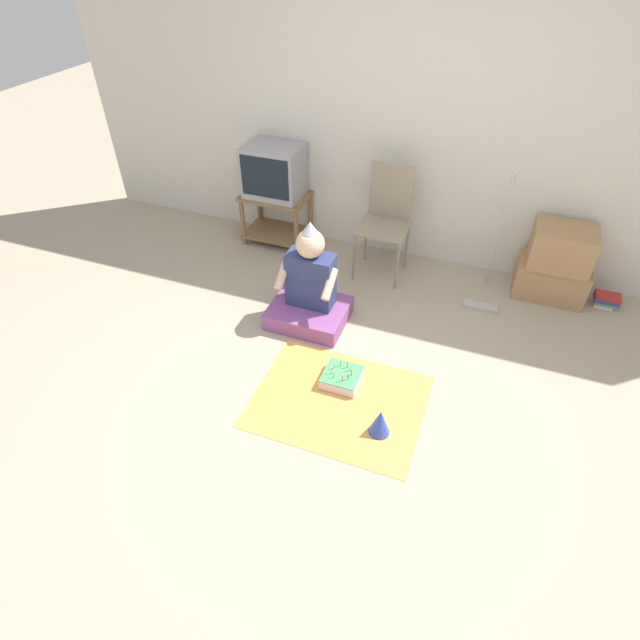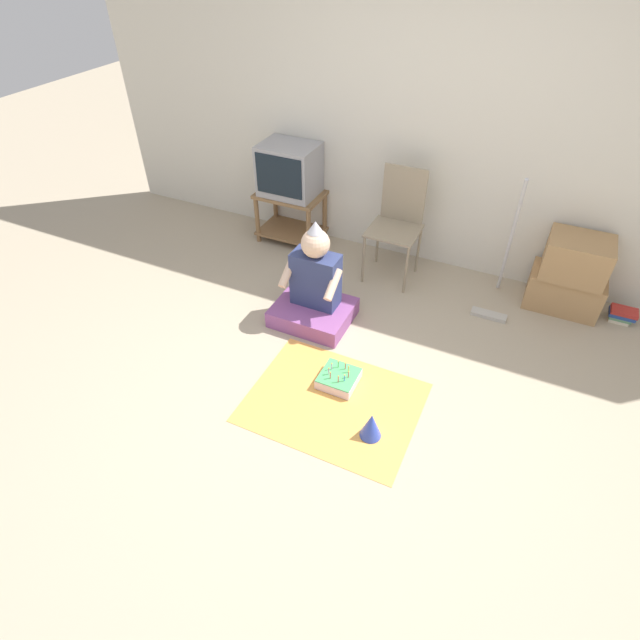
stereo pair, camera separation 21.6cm
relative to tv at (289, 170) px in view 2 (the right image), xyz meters
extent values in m
plane|color=tan|center=(1.23, -1.84, -0.72)|extent=(16.00, 16.00, 0.00)
cube|color=beige|center=(1.23, 0.24, 0.56)|extent=(6.40, 0.06, 2.55)
cube|color=olive|center=(0.00, 0.00, -0.25)|extent=(0.62, 0.42, 0.03)
cube|color=olive|center=(0.00, 0.00, -0.63)|extent=(0.62, 0.42, 0.02)
cylinder|color=olive|center=(-0.28, -0.18, -0.47)|extent=(0.04, 0.04, 0.49)
cylinder|color=olive|center=(0.28, -0.18, -0.47)|extent=(0.04, 0.04, 0.49)
cylinder|color=olive|center=(-0.28, 0.18, -0.47)|extent=(0.04, 0.04, 0.49)
cylinder|color=olive|center=(0.28, 0.18, -0.47)|extent=(0.04, 0.04, 0.49)
cube|color=#99999E|center=(0.00, 0.00, 0.00)|extent=(0.51, 0.40, 0.46)
cube|color=black|center=(0.00, -0.20, 0.01)|extent=(0.45, 0.01, 0.36)
cube|color=gray|center=(1.10, -0.21, -0.26)|extent=(0.42, 0.40, 0.02)
cube|color=gray|center=(1.10, -0.02, -0.01)|extent=(0.37, 0.02, 0.49)
cylinder|color=gray|center=(0.91, -0.39, -0.49)|extent=(0.02, 0.02, 0.46)
cylinder|color=gray|center=(1.29, -0.39, -0.49)|extent=(0.02, 0.02, 0.46)
cylinder|color=gray|center=(0.91, -0.03, -0.49)|extent=(0.02, 0.02, 0.46)
cylinder|color=gray|center=(1.29, -0.03, -0.49)|extent=(0.02, 0.02, 0.46)
cube|color=#A87F51|center=(2.52, -0.01, -0.57)|extent=(0.57, 0.35, 0.31)
cube|color=#A87F51|center=(2.52, -0.01, -0.25)|extent=(0.47, 0.39, 0.32)
cube|color=#B2ADA3|center=(2.02, -0.41, -0.70)|extent=(0.28, 0.09, 0.03)
cylinder|color=#B7B7BC|center=(2.02, -0.21, -0.12)|extent=(0.03, 0.42, 1.16)
cube|color=beige|center=(2.97, -0.01, -0.71)|extent=(0.15, 0.13, 0.03)
cube|color=#60936B|center=(2.98, -0.01, -0.68)|extent=(0.16, 0.13, 0.02)
cube|color=#284793|center=(2.98, -0.01, -0.66)|extent=(0.19, 0.13, 0.03)
cube|color=#B72D28|center=(2.99, -0.01, -0.63)|extent=(0.20, 0.13, 0.03)
cube|color=#8C4C8C|center=(0.74, -1.05, -0.65)|extent=(0.60, 0.50, 0.14)
cube|color=navy|center=(0.74, -1.00, -0.36)|extent=(0.36, 0.19, 0.44)
sphere|color=beige|center=(0.74, -1.00, -0.04)|extent=(0.22, 0.22, 0.22)
cone|color=silver|center=(0.74, -1.00, 0.10)|extent=(0.12, 0.12, 0.09)
cylinder|color=beige|center=(0.55, -1.10, -0.29)|extent=(0.06, 0.24, 0.19)
cylinder|color=beige|center=(0.93, -1.10, -0.29)|extent=(0.06, 0.24, 0.19)
cube|color=#EFA84C|center=(1.25, -1.78, -0.72)|extent=(1.13, 0.89, 0.01)
cube|color=silver|center=(1.21, -1.60, -0.68)|extent=(0.25, 0.25, 0.07)
cube|color=#4CB266|center=(1.21, -1.60, -0.64)|extent=(0.25, 0.25, 0.01)
cylinder|color=#EA4C4C|center=(1.28, -1.60, -0.61)|extent=(0.01, 0.01, 0.06)
sphere|color=#FFCC4C|center=(1.28, -1.60, -0.58)|extent=(0.01, 0.01, 0.01)
cylinder|color=yellow|center=(1.26, -1.55, -0.61)|extent=(0.01, 0.01, 0.06)
sphere|color=#FFCC4C|center=(1.26, -1.55, -0.58)|extent=(0.01, 0.01, 0.01)
cylinder|color=#EA4C4C|center=(1.23, -1.53, -0.61)|extent=(0.01, 0.01, 0.06)
sphere|color=#FFCC4C|center=(1.23, -1.53, -0.58)|extent=(0.01, 0.01, 0.01)
cylinder|color=#66C666|center=(1.18, -1.54, -0.61)|extent=(0.01, 0.01, 0.06)
sphere|color=#FFCC4C|center=(1.18, -1.54, -0.58)|extent=(0.01, 0.01, 0.01)
cylinder|color=#E58CCC|center=(1.14, -1.58, -0.61)|extent=(0.01, 0.01, 0.06)
sphere|color=#FFCC4C|center=(1.14, -1.58, -0.58)|extent=(0.01, 0.01, 0.01)
cylinder|color=#E58CCC|center=(1.14, -1.63, -0.61)|extent=(0.01, 0.01, 0.06)
sphere|color=#FFCC4C|center=(1.14, -1.63, -0.58)|extent=(0.01, 0.01, 0.01)
cylinder|color=#EA4C4C|center=(1.17, -1.66, -0.61)|extent=(0.01, 0.01, 0.06)
sphere|color=#FFCC4C|center=(1.17, -1.66, -0.58)|extent=(0.01, 0.01, 0.01)
cylinder|color=#EA4C4C|center=(1.23, -1.67, -0.61)|extent=(0.01, 0.01, 0.06)
sphere|color=#FFCC4C|center=(1.23, -1.67, -0.58)|extent=(0.01, 0.01, 0.01)
cylinder|color=#4C7FE5|center=(1.26, -1.64, -0.61)|extent=(0.01, 0.01, 0.06)
sphere|color=#FFCC4C|center=(1.26, -1.64, -0.58)|extent=(0.01, 0.01, 0.01)
cone|color=blue|center=(1.57, -1.93, -0.62)|extent=(0.14, 0.14, 0.19)
camera|label=1|loc=(1.91, -3.91, 1.86)|focal=28.00mm
camera|label=2|loc=(2.11, -3.83, 1.86)|focal=28.00mm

